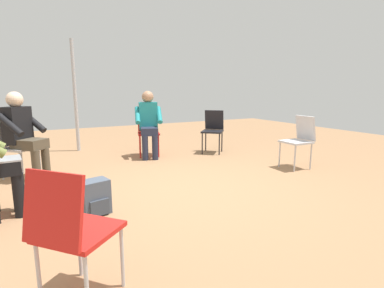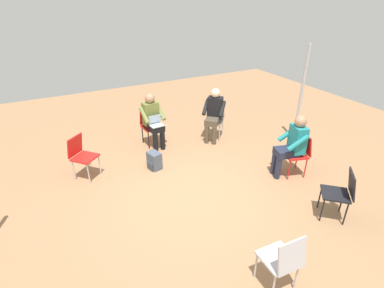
{
  "view_description": "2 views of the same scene",
  "coord_description": "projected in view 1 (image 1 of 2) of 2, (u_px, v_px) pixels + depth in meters",
  "views": [
    {
      "loc": [
        -1.63,
        -3.35,
        1.27
      ],
      "look_at": [
        0.12,
        -0.09,
        0.59
      ],
      "focal_mm": 28.0,
      "sensor_mm": 36.0,
      "label": 1
    },
    {
      "loc": [
        3.85,
        -2.04,
        3.27
      ],
      "look_at": [
        -0.2,
        0.07,
        0.9
      ],
      "focal_mm": 28.0,
      "sensor_mm": 36.0,
      "label": 2
    }
  ],
  "objects": [
    {
      "name": "person_in_black",
      "position": [
        23.0,
        131.0,
        4.22
      ],
      "size": [
        0.63,
        0.63,
        1.24
      ],
      "rotation": [
        0.0,
        0.0,
        -2.37
      ],
      "color": "#4C4233",
      "rests_on": "ground"
    },
    {
      "name": "chair_east",
      "position": [
        299.0,
        138.0,
        4.83
      ],
      "size": [
        0.45,
        0.42,
        0.85
      ],
      "rotation": [
        0.0,
        0.0,
        1.53
      ],
      "color": "#B7B7BC",
      "rests_on": "ground"
    },
    {
      "name": "chair_southwest",
      "position": [
        71.0,
        227.0,
        1.71
      ],
      "size": [
        0.59,
        0.58,
        0.85
      ],
      "rotation": [
        0.0,
        0.0,
        -0.85
      ],
      "color": "red",
      "rests_on": "ground"
    },
    {
      "name": "chair_northeast",
      "position": [
        213.0,
        128.0,
        6.05
      ],
      "size": [
        0.58,
        0.59,
        0.85
      ],
      "rotation": [
        0.0,
        0.0,
        2.4
      ],
      "color": "black",
      "rests_on": "ground"
    },
    {
      "name": "chair_northwest",
      "position": [
        15.0,
        144.0,
        4.3
      ],
      "size": [
        0.58,
        0.58,
        0.85
      ],
      "rotation": [
        0.0,
        0.0,
        -2.37
      ],
      "color": "#B7B7BC",
      "rests_on": "ground"
    },
    {
      "name": "chair_north",
      "position": [
        148.0,
        130.0,
        5.78
      ],
      "size": [
        0.5,
        0.53,
        0.85
      ],
      "rotation": [
        0.0,
        0.0,
        2.85
      ],
      "color": "red",
      "rests_on": "ground"
    },
    {
      "name": "ground_plane",
      "position": [
        180.0,
        188.0,
        3.89
      ],
      "size": [
        14.0,
        14.0,
        0.0
      ],
      "primitive_type": "plane",
      "color": "#99704C"
    },
    {
      "name": "person_in_teal",
      "position": [
        149.0,
        121.0,
        5.59
      ],
      "size": [
        0.58,
        0.59,
        1.24
      ],
      "rotation": [
        0.0,
        0.0,
        2.85
      ],
      "color": "#23283D",
      "rests_on": "ground"
    },
    {
      "name": "backpack_near_laptop_user",
      "position": [
        95.0,
        199.0,
        3.08
      ],
      "size": [
        0.32,
        0.29,
        0.36
      ],
      "rotation": [
        0.0,
        0.0,
        3.37
      ],
      "color": "#475160",
      "rests_on": "ground"
    },
    {
      "name": "tent_pole_far",
      "position": [
        75.0,
        96.0,
        6.08
      ],
      "size": [
        0.07,
        0.07,
        2.26
      ],
      "primitive_type": "cylinder",
      "color": "#B2B2B7",
      "rests_on": "ground"
    }
  ]
}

